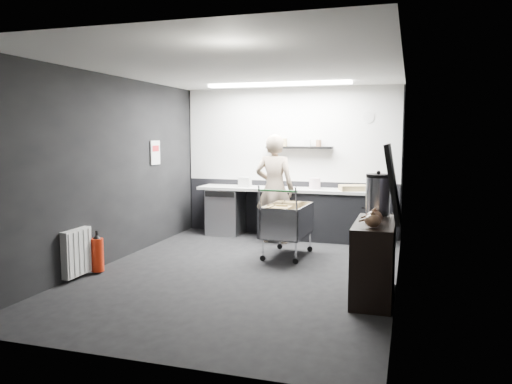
% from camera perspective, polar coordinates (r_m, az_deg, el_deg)
% --- Properties ---
extents(floor, '(5.50, 5.50, 0.00)m').
position_cam_1_polar(floor, '(6.82, -1.58, -9.20)').
color(floor, black).
rests_on(floor, ground).
extents(ceiling, '(5.50, 5.50, 0.00)m').
position_cam_1_polar(ceiling, '(6.61, -1.65, 13.94)').
color(ceiling, silver).
rests_on(ceiling, wall_back).
extents(wall_back, '(5.50, 0.00, 5.50)m').
position_cam_1_polar(wall_back, '(9.22, 3.91, 3.45)').
color(wall_back, black).
rests_on(wall_back, floor).
extents(wall_front, '(5.50, 0.00, 5.50)m').
position_cam_1_polar(wall_front, '(4.08, -14.13, -0.74)').
color(wall_front, black).
rests_on(wall_front, floor).
extents(wall_left, '(0.00, 5.50, 5.50)m').
position_cam_1_polar(wall_left, '(7.46, -16.33, 2.45)').
color(wall_left, black).
rests_on(wall_left, floor).
extents(wall_right, '(0.00, 5.50, 5.50)m').
position_cam_1_polar(wall_right, '(6.23, 16.09, 1.68)').
color(wall_right, black).
rests_on(wall_right, floor).
extents(kitchen_wall_panel, '(3.95, 0.02, 1.70)m').
position_cam_1_polar(kitchen_wall_panel, '(9.18, 3.90, 6.56)').
color(kitchen_wall_panel, silver).
rests_on(kitchen_wall_panel, wall_back).
extents(dado_panel, '(3.95, 0.02, 1.00)m').
position_cam_1_polar(dado_panel, '(9.28, 3.84, -1.80)').
color(dado_panel, black).
rests_on(dado_panel, wall_back).
extents(floating_shelf, '(1.20, 0.22, 0.04)m').
position_cam_1_polar(floating_shelf, '(9.03, 4.97, 5.09)').
color(floating_shelf, black).
rests_on(floating_shelf, wall_back).
extents(wall_clock, '(0.20, 0.03, 0.20)m').
position_cam_1_polar(wall_clock, '(8.96, 12.74, 8.33)').
color(wall_clock, silver).
rests_on(wall_clock, wall_back).
extents(poster, '(0.02, 0.30, 0.40)m').
position_cam_1_polar(poster, '(8.56, -11.45, 4.43)').
color(poster, silver).
rests_on(poster, wall_left).
extents(poster_red_band, '(0.02, 0.22, 0.10)m').
position_cam_1_polar(poster_red_band, '(8.55, -11.43, 4.90)').
color(poster_red_band, red).
rests_on(poster_red_band, poster).
extents(radiator, '(0.10, 0.50, 0.60)m').
position_cam_1_polar(radiator, '(6.85, -19.80, -6.50)').
color(radiator, silver).
rests_on(radiator, wall_left).
extents(ceiling_strip, '(2.40, 0.20, 0.04)m').
position_cam_1_polar(ceiling_strip, '(8.37, 2.53, 12.19)').
color(ceiling_strip, white).
rests_on(ceiling_strip, ceiling).
extents(prep_counter, '(3.20, 0.61, 0.90)m').
position_cam_1_polar(prep_counter, '(8.96, 4.22, -2.38)').
color(prep_counter, black).
rests_on(prep_counter, floor).
extents(person, '(0.70, 0.48, 1.86)m').
position_cam_1_polar(person, '(8.52, 2.12, 0.37)').
color(person, beige).
rests_on(person, floor).
extents(shopping_cart, '(0.64, 1.00, 1.08)m').
position_cam_1_polar(shopping_cart, '(7.61, 3.59, -3.56)').
color(shopping_cart, silver).
rests_on(shopping_cart, floor).
extents(sideboard, '(0.50, 1.17, 1.75)m').
position_cam_1_polar(sideboard, '(5.87, 13.50, -6.36)').
color(sideboard, black).
rests_on(sideboard, floor).
extents(fire_extinguisher, '(0.17, 0.17, 0.55)m').
position_cam_1_polar(fire_extinguisher, '(7.05, -17.68, -6.72)').
color(fire_extinguisher, red).
rests_on(fire_extinguisher, floor).
extents(cardboard_box, '(0.55, 0.48, 0.09)m').
position_cam_1_polar(cardboard_box, '(8.67, 11.08, 0.46)').
color(cardboard_box, tan).
rests_on(cardboard_box, prep_counter).
extents(pink_tub, '(0.19, 0.19, 0.19)m').
position_cam_1_polar(pink_tub, '(8.81, 6.74, 0.97)').
color(pink_tub, silver).
rests_on(pink_tub, prep_counter).
extents(white_container, '(0.21, 0.17, 0.18)m').
position_cam_1_polar(white_container, '(9.08, -1.28, 1.15)').
color(white_container, silver).
rests_on(white_container, prep_counter).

